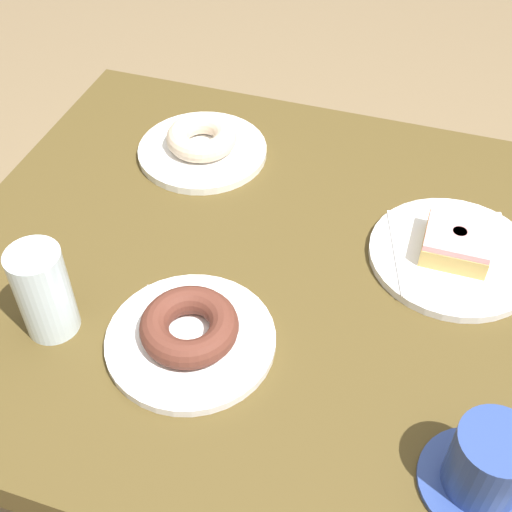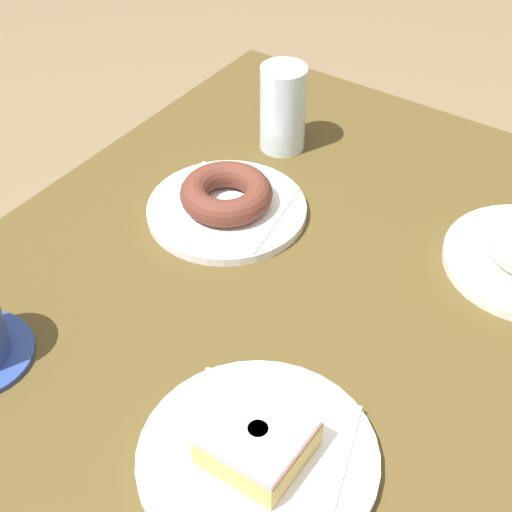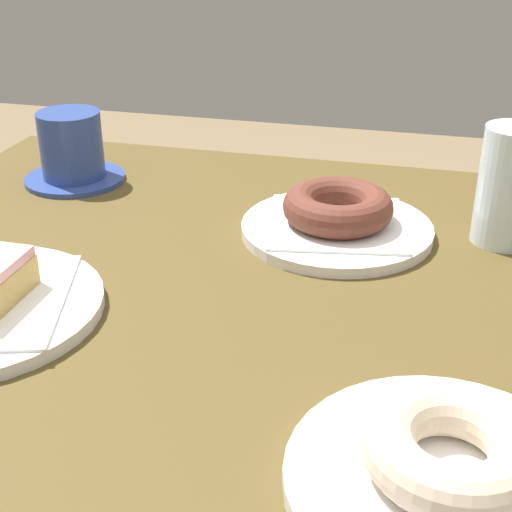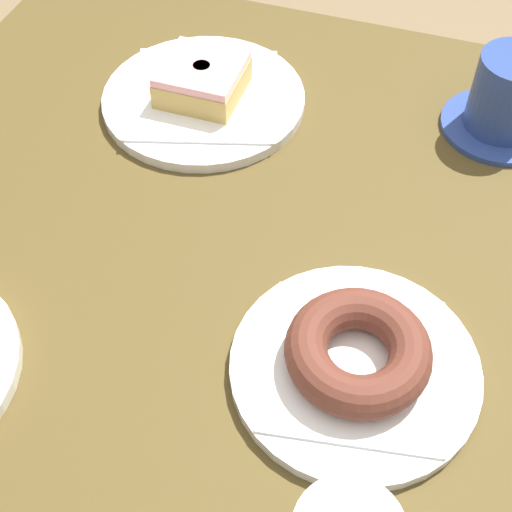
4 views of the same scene
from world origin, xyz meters
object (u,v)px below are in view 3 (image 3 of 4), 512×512
Objects in this scene: plate_sugar_ring at (447,482)px; coffee_cup at (72,150)px; plate_chocolate_ring at (337,229)px; donut_sugar_ring at (452,449)px; water_glass at (510,186)px; donut_chocolate_ring at (338,207)px.

plate_sugar_ring is 1.64× the size of coffee_cup.
plate_chocolate_ring is 0.36m from coffee_cup.
plate_sugar_ring is 0.99× the size of plate_chocolate_ring.
plate_chocolate_ring is at bearing -70.91° from donut_sugar_ring.
coffee_cup is (0.35, -0.08, 0.04)m from plate_chocolate_ring.
donut_sugar_ring is (0.00, 0.00, 0.03)m from plate_sugar_ring.
plate_chocolate_ring is at bearing 8.79° from water_glass.
water_glass is (-0.05, -0.39, 0.03)m from donut_sugar_ring.
donut_sugar_ring is at bearing 109.09° from donut_chocolate_ring.
coffee_cup is at bearing -12.45° from donut_chocolate_ring.
donut_chocolate_ring is (0.00, -0.00, 0.03)m from plate_chocolate_ring.
donut_chocolate_ring is 0.94× the size of coffee_cup.
water_glass is (-0.18, -0.03, 0.06)m from plate_chocolate_ring.
coffee_cup reaches higher than donut_sugar_ring.
water_glass is (-0.18, -0.03, 0.03)m from donut_chocolate_ring.
donut_chocolate_ring reaches higher than plate_sugar_ring.
coffee_cup is at bearing -12.45° from plate_chocolate_ring.
donut_sugar_ring is 0.54× the size of plate_chocolate_ring.
donut_sugar_ring is at bearing 109.09° from plate_chocolate_ring.
plate_sugar_ring is at bearing 137.36° from coffee_cup.
coffee_cup reaches higher than plate_chocolate_ring.
plate_sugar_ring is 1.85× the size of donut_sugar_ring.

